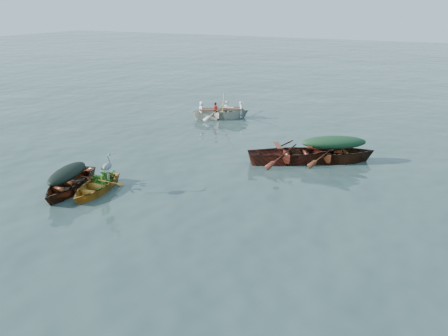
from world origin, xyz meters
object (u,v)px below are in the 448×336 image
object	(u,v)px
dark_covered_boat	(70,191)
green_tarp_boat	(332,162)
open_wooden_boat	(292,163)
heron	(108,170)
yellow_dinghy	(95,192)
rowed_boat	(221,119)

from	to	relation	value
dark_covered_boat	green_tarp_boat	size ratio (longest dim) A/B	0.80
open_wooden_boat	heron	size ratio (longest dim) A/B	5.46
yellow_dinghy	heron	xyz separation A→B (m)	(0.54, 0.13, 0.87)
yellow_dinghy	green_tarp_boat	distance (m)	9.47
yellow_dinghy	green_tarp_boat	world-z (taller)	green_tarp_boat
green_tarp_boat	open_wooden_boat	distance (m)	1.69
open_wooden_boat	rowed_boat	size ratio (longest dim) A/B	1.13
open_wooden_boat	rowed_boat	distance (m)	7.83
dark_covered_boat	open_wooden_boat	xyz separation A→B (m)	(6.10, 6.19, 0.00)
dark_covered_boat	yellow_dinghy	bearing A→B (deg)	2.59
green_tarp_boat	open_wooden_boat	world-z (taller)	open_wooden_boat
rowed_boat	green_tarp_boat	bearing A→B (deg)	-155.27
rowed_boat	yellow_dinghy	bearing A→B (deg)	149.04
yellow_dinghy	dark_covered_boat	xyz separation A→B (m)	(-0.91, -0.29, 0.00)
rowed_boat	open_wooden_boat	bearing A→B (deg)	-166.05
open_wooden_boat	rowed_boat	xyz separation A→B (m)	(-5.84, 5.21, 0.00)
yellow_dinghy	open_wooden_boat	size ratio (longest dim) A/B	0.61
yellow_dinghy	dark_covered_boat	world-z (taller)	dark_covered_boat
yellow_dinghy	open_wooden_boat	bearing A→B (deg)	40.14
green_tarp_boat	heron	distance (m)	9.04
dark_covered_boat	heron	size ratio (longest dim) A/B	4.20
green_tarp_boat	open_wooden_boat	size ratio (longest dim) A/B	0.96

